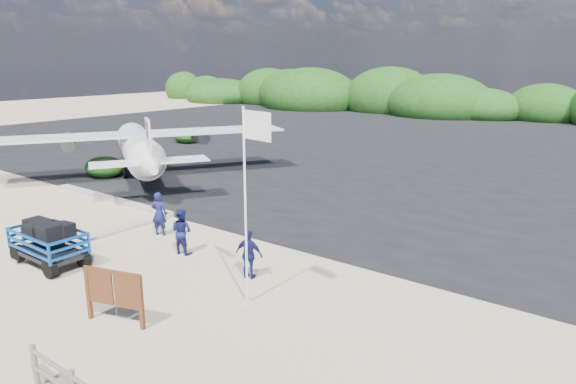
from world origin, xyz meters
name	(u,v)px	position (x,y,z in m)	size (l,w,h in m)	color
ground	(141,277)	(0.00, 0.00, 0.00)	(160.00, 160.00, 0.00)	beige
asphalt_apron	(460,151)	(0.00, 30.00, 0.00)	(90.00, 50.00, 0.04)	#B2B2B2
lagoon	(44,217)	(-9.00, 1.50, 0.00)	(9.00, 7.00, 0.40)	#B2B2B2
vegetation_band	(535,122)	(0.00, 55.00, 0.00)	(124.00, 8.00, 4.40)	#B2B2B2
baggage_cart	(51,265)	(-3.34, -1.25, 0.00)	(3.00, 1.71, 1.50)	#0B45AC
flagpole	(247,303)	(3.98, 0.72, 0.00)	(1.14, 0.47, 5.69)	white
signboard	(117,324)	(2.01, -2.33, 0.00)	(1.92, 0.18, 1.58)	brown
crew_a	(159,214)	(-2.81, 3.07, 0.90)	(0.65, 0.43, 1.79)	#151850
crew_b	(182,231)	(-0.55, 2.26, 0.84)	(0.82, 0.64, 1.68)	#151850
crew_c	(249,254)	(2.87, 2.08, 0.81)	(0.95, 0.40, 1.63)	#151850
aircraft_small	(350,133)	(-12.18, 33.92, 0.00)	(7.36, 7.36, 2.65)	#B2B2B2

